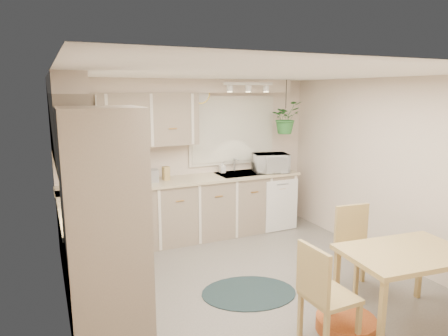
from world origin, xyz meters
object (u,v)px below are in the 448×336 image
at_px(microwave, 271,161).
at_px(braided_rug, 249,293).
at_px(chair_back, 361,251).
at_px(pet_bed, 346,324).
at_px(chair_left, 330,294).
at_px(dining_table, 403,287).

bearing_deg(microwave, braided_rug, -112.63).
bearing_deg(chair_back, pet_bed, 45.82).
bearing_deg(chair_left, chair_back, 121.92).
relative_size(chair_left, braided_rug, 0.88).
distance_m(braided_rug, pet_bed, 1.13).
relative_size(pet_bed, microwave, 1.03).
bearing_deg(microwave, chair_back, -80.35).
xyz_separation_m(chair_left, chair_back, (0.92, 0.60, 0.01)).
bearing_deg(dining_table, pet_bed, 168.98).
height_order(chair_back, pet_bed, chair_back).
relative_size(dining_table, pet_bed, 2.09).
height_order(chair_left, pet_bed, chair_left).
bearing_deg(chair_back, braided_rug, -15.67).
xyz_separation_m(chair_back, braided_rug, (-1.15, 0.47, -0.47)).
distance_m(dining_table, microwave, 3.01).
relative_size(dining_table, chair_left, 1.26).
relative_size(dining_table, microwave, 2.15).
distance_m(dining_table, chair_left, 0.85).
distance_m(chair_left, microwave, 3.12).
distance_m(pet_bed, microwave, 3.10).
bearing_deg(braided_rug, microwave, 53.16).
height_order(pet_bed, microwave, microwave).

